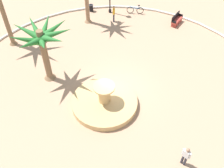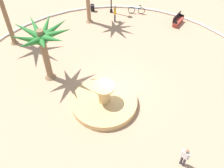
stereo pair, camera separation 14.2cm
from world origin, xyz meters
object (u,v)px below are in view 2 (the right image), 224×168
object	(u,v)px
fountain	(104,102)
bench_west	(178,21)
trash_bin	(92,8)
person_cyclist_helmet	(115,13)
person_cyclist_photo	(185,156)
palm_tree_near_fountain	(42,40)
bicycle_red_frame	(136,10)

from	to	relation	value
fountain	bench_west	bearing A→B (deg)	-147.30
trash_bin	person_cyclist_helmet	xyz separation A→B (m)	(-1.33, 2.73, 0.53)
bench_west	person_cyclist_photo	xyz separation A→B (m)	(7.86, 12.49, 0.55)
bench_west	trash_bin	size ratio (longest dim) A/B	2.23
palm_tree_near_fountain	person_cyclist_photo	bearing A→B (deg)	117.27
fountain	bicycle_red_frame	distance (m)	12.46
trash_bin	person_cyclist_photo	world-z (taller)	person_cyclist_photo
bench_west	fountain	bearing A→B (deg)	32.70
fountain	bicycle_red_frame	bearing A→B (deg)	-127.13
fountain	trash_bin	bearing A→B (deg)	-106.40
bench_west	person_cyclist_photo	distance (m)	14.76
person_cyclist_helmet	person_cyclist_photo	distance (m)	15.53
bicycle_red_frame	person_cyclist_photo	xyz separation A→B (m)	(5.10, 15.82, 0.51)
bench_west	person_cyclist_photo	size ratio (longest dim) A/B	1.01
bench_west	person_cyclist_helmet	xyz separation A→B (m)	(5.37, -2.85, 0.57)
person_cyclist_helmet	bicycle_red_frame	bearing A→B (deg)	-169.49
trash_bin	palm_tree_near_fountain	bearing A→B (deg)	51.59
person_cyclist_helmet	person_cyclist_photo	xyz separation A→B (m)	(2.49, 15.33, -0.02)
trash_bin	person_cyclist_photo	bearing A→B (deg)	86.33
fountain	palm_tree_near_fountain	size ratio (longest dim) A/B	1.00
trash_bin	bicycle_red_frame	size ratio (longest dim) A/B	0.48
person_cyclist_photo	palm_tree_near_fountain	bearing A→B (deg)	-62.73
bench_west	trash_bin	xyz separation A→B (m)	(6.70, -5.57, 0.04)
fountain	bicycle_red_frame	xyz separation A→B (m)	(-7.52, -9.93, 0.10)
person_cyclist_photo	person_cyclist_helmet	bearing A→B (deg)	-99.21
fountain	person_cyclist_photo	distance (m)	6.40
bicycle_red_frame	person_cyclist_photo	world-z (taller)	person_cyclist_photo
person_cyclist_photo	trash_bin	bearing A→B (deg)	-93.67
fountain	person_cyclist_helmet	size ratio (longest dim) A/B	2.76
trash_bin	bicycle_red_frame	world-z (taller)	bicycle_red_frame
palm_tree_near_fountain	person_cyclist_helmet	distance (m)	9.66
bench_west	bicycle_red_frame	size ratio (longest dim) A/B	1.06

